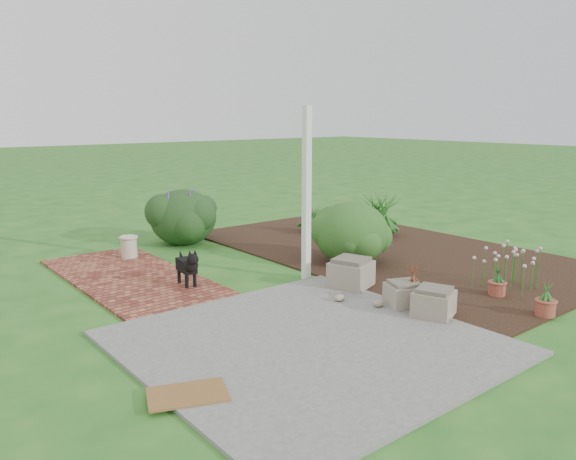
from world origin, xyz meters
TOP-DOWN VIEW (x-y plane):
  - ground at (0.00, 0.00)m, footprint 80.00×80.00m
  - concrete_patio at (-1.25, -1.75)m, footprint 3.50×3.50m
  - brick_path at (-1.70, 1.75)m, footprint 1.60×3.50m
  - garden_bed at (2.50, 0.50)m, footprint 4.00×7.00m
  - veranda_post at (0.30, 0.10)m, footprint 0.10×0.10m
  - stone_trough_near at (0.41, -1.64)m, footprint 0.52×0.52m
  - stone_trough_mid at (0.41, -2.09)m, footprint 0.56×0.56m
  - stone_trough_far at (0.48, -0.65)m, footprint 0.65×0.65m
  - coir_doormat at (-2.81, -1.99)m, footprint 0.78×0.64m
  - black_dog at (-1.28, 0.77)m, footprint 0.21×0.58m
  - cream_ceramic_urn at (-1.27, 2.80)m, footprint 0.29×0.29m
  - evergreen_shrub at (1.43, 0.30)m, footprint 1.55×1.55m
  - agapanthus_clump_back at (3.27, 1.39)m, footprint 1.33×1.33m
  - agapanthus_clump_front at (2.48, 2.48)m, footprint 0.79×0.79m
  - pink_flower_patch at (2.06, -2.11)m, footprint 1.05×1.05m
  - terracotta_pot_bronze at (0.52, -1.69)m, footprint 0.36×0.36m
  - terracotta_pot_small_left at (1.72, -2.12)m, footprint 0.22×0.22m
  - terracotta_pot_small_right at (1.47, -2.91)m, footprint 0.24×0.24m
  - purple_flowering_bush at (0.03, 3.32)m, footprint 1.50×1.50m

SIDE VIEW (x-z plane):
  - ground at x=0.00m, z-range 0.00..0.00m
  - garden_bed at x=2.50m, z-range 0.00..0.03m
  - concrete_patio at x=-1.25m, z-range 0.00..0.04m
  - brick_path at x=-1.70m, z-range 0.00..0.04m
  - coir_doormat at x=-2.81m, z-range 0.04..0.06m
  - terracotta_pot_small_left at x=1.72m, z-range 0.03..0.21m
  - terracotta_pot_small_right at x=1.47m, z-range 0.03..0.22m
  - terracotta_pot_bronze at x=0.52m, z-range 0.03..0.26m
  - stone_trough_near at x=0.41m, z-range 0.04..0.30m
  - stone_trough_mid at x=0.41m, z-range 0.04..0.33m
  - stone_trough_far at x=0.48m, z-range 0.04..0.38m
  - cream_ceramic_urn at x=-1.27m, z-range 0.04..0.39m
  - pink_flower_patch at x=2.06m, z-range 0.03..0.62m
  - black_dog at x=-1.28m, z-range 0.09..0.59m
  - agapanthus_clump_front at x=2.48m, z-range 0.03..0.73m
  - purple_flowering_bush at x=0.03m, z-range 0.00..1.05m
  - evergreen_shrub at x=1.43m, z-range 0.03..1.05m
  - agapanthus_clump_back at x=3.27m, z-range 0.03..1.06m
  - veranda_post at x=0.30m, z-range 0.00..2.50m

